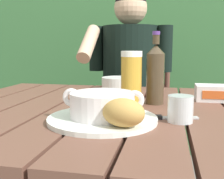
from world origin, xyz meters
name	(u,v)px	position (x,y,z in m)	size (l,w,h in m)	color
dining_table	(118,134)	(0.00, 0.00, 0.64)	(1.23, 0.96, 0.73)	brown
hedge_backdrop	(131,15)	(-0.20, 1.80, 1.22)	(3.73, 0.92, 3.13)	#3C703E
chair_near_diner	(133,113)	(-0.07, 0.92, 0.48)	(0.47, 0.45, 1.02)	brown
person_eating	(129,79)	(-0.07, 0.72, 0.73)	(0.48, 0.47, 1.25)	black
serving_plate	(102,119)	(-0.01, -0.17, 0.73)	(0.29, 0.29, 0.01)	white
soup_bowl	(102,104)	(-0.01, -0.17, 0.77)	(0.22, 0.17, 0.07)	white
bread_roll	(123,113)	(0.06, -0.25, 0.77)	(0.12, 0.10, 0.07)	tan
beer_glass	(131,79)	(0.04, 0.04, 0.82)	(0.07, 0.07, 0.18)	gold
beer_bottle	(155,73)	(0.11, 0.08, 0.83)	(0.06, 0.06, 0.25)	#453725
water_glass_small	(180,109)	(0.19, -0.14, 0.76)	(0.07, 0.07, 0.07)	silver
butter_tub	(213,93)	(0.32, 0.18, 0.75)	(0.12, 0.10, 0.06)	white
table_knife	(161,117)	(0.14, -0.12, 0.73)	(0.17, 0.05, 0.01)	silver
diner_bowl	(118,83)	(-0.07, 0.37, 0.75)	(0.15, 0.15, 0.06)	white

